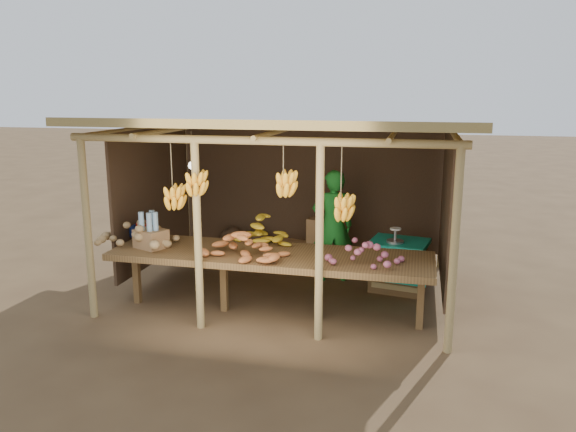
# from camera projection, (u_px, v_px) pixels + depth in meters

# --- Properties ---
(ground) EXTENTS (60.00, 60.00, 0.00)m
(ground) POSITION_uv_depth(u_px,v_px,m) (288.00, 289.00, 7.87)
(ground) COLOR brown
(ground) RESTS_ON ground
(stall_structure) EXTENTS (4.70, 3.50, 2.43)m
(stall_structure) POSITION_uv_depth(u_px,v_px,m) (286.00, 154.00, 7.37)
(stall_structure) COLOR tan
(stall_structure) RESTS_ON ground
(counter) EXTENTS (3.90, 1.05, 0.80)m
(counter) POSITION_uv_depth(u_px,v_px,m) (270.00, 258.00, 6.81)
(counter) COLOR brown
(counter) RESTS_ON ground
(potato_heap) EXTENTS (1.08, 0.67, 0.37)m
(potato_heap) POSITION_uv_depth(u_px,v_px,m) (135.00, 231.00, 7.08)
(potato_heap) COLOR tan
(potato_heap) RESTS_ON counter
(sweet_potato_heap) EXTENTS (1.02, 0.67, 0.36)m
(sweet_potato_heap) POSITION_uv_depth(u_px,v_px,m) (244.00, 243.00, 6.58)
(sweet_potato_heap) COLOR #C26A31
(sweet_potato_heap) RESTS_ON counter
(onion_heap) EXTENTS (0.85, 0.53, 0.36)m
(onion_heap) POSITION_uv_depth(u_px,v_px,m) (364.00, 248.00, 6.33)
(onion_heap) COLOR #B15670
(onion_heap) RESTS_ON counter
(banana_pile) EXTENTS (0.75, 0.53, 0.35)m
(banana_pile) POSITION_uv_depth(u_px,v_px,m) (262.00, 229.00, 7.22)
(banana_pile) COLOR yellow
(banana_pile) RESTS_ON counter
(tomato_basin) EXTENTS (0.36, 0.36, 0.19)m
(tomato_basin) POSITION_uv_depth(u_px,v_px,m) (143.00, 230.00, 7.61)
(tomato_basin) COLOR navy
(tomato_basin) RESTS_ON counter
(bottle_box) EXTENTS (0.45, 0.41, 0.46)m
(bottle_box) POSITION_uv_depth(u_px,v_px,m) (151.00, 234.00, 6.98)
(bottle_box) COLOR #9A6F45
(bottle_box) RESTS_ON counter
(vendor) EXTENTS (0.68, 0.55, 1.63)m
(vendor) POSITION_uv_depth(u_px,v_px,m) (333.00, 226.00, 8.09)
(vendor) COLOR #1A7824
(vendor) RESTS_ON ground
(tarp_crate) EXTENTS (0.87, 0.79, 0.92)m
(tarp_crate) POSITION_uv_depth(u_px,v_px,m) (398.00, 264.00, 7.78)
(tarp_crate) COLOR brown
(tarp_crate) RESTS_ON ground
(carton_stack) EXTENTS (1.17, 0.55, 0.81)m
(carton_stack) POSITION_uv_depth(u_px,v_px,m) (315.00, 248.00, 8.61)
(carton_stack) COLOR #9A6F45
(carton_stack) RESTS_ON ground
(burlap_sacks) EXTENTS (0.90, 0.47, 0.64)m
(burlap_sacks) POSITION_uv_depth(u_px,v_px,m) (245.00, 243.00, 9.17)
(burlap_sacks) COLOR #483321
(burlap_sacks) RESTS_ON ground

